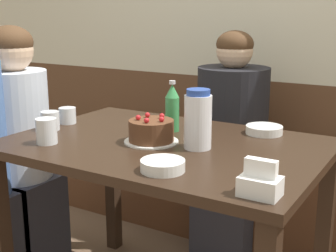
{
  "coord_description": "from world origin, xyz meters",
  "views": [
    {
      "loc": [
        0.9,
        -1.47,
        1.25
      ],
      "look_at": [
        -0.02,
        0.05,
        0.81
      ],
      "focal_mm": 50.0,
      "sensor_mm": 36.0,
      "label": 1
    }
  ],
  "objects_px": {
    "birthday_cake": "(151,131)",
    "person_teal_shirt": "(19,154)",
    "bowl_rice_small": "(163,165)",
    "soju_bottle": "(172,107)",
    "bowl_soup_white": "(264,130)",
    "glass_tumbler_short": "(50,121)",
    "water_pitcher": "(198,120)",
    "glass_water_tall": "(46,131)",
    "glass_shot_small": "(68,115)",
    "person_grey_tee": "(231,148)",
    "bench_seat": "(242,197)",
    "napkin_holder": "(260,183)"
  },
  "relations": [
    {
      "from": "glass_shot_small",
      "to": "person_teal_shirt",
      "type": "xyz_separation_m",
      "value": [
        -0.32,
        -0.01,
        -0.23
      ]
    },
    {
      "from": "birthday_cake",
      "to": "glass_shot_small",
      "type": "xyz_separation_m",
      "value": [
        -0.49,
        0.07,
        -0.01
      ]
    },
    {
      "from": "bowl_soup_white",
      "to": "bowl_rice_small",
      "type": "distance_m",
      "value": 0.61
    },
    {
      "from": "glass_tumbler_short",
      "to": "person_grey_tee",
      "type": "xyz_separation_m",
      "value": [
        0.5,
        0.76,
        -0.24
      ]
    },
    {
      "from": "glass_shot_small",
      "to": "birthday_cake",
      "type": "bearing_deg",
      "value": -7.68
    },
    {
      "from": "person_grey_tee",
      "to": "glass_shot_small",
      "type": "bearing_deg",
      "value": -39.28
    },
    {
      "from": "person_grey_tee",
      "to": "person_teal_shirt",
      "type": "bearing_deg",
      "value": -52.48
    },
    {
      "from": "glass_tumbler_short",
      "to": "glass_water_tall",
      "type": "bearing_deg",
      "value": -48.94
    },
    {
      "from": "glass_water_tall",
      "to": "person_grey_tee",
      "type": "xyz_separation_m",
      "value": [
        0.36,
        0.92,
        -0.25
      ]
    },
    {
      "from": "bench_seat",
      "to": "bowl_rice_small",
      "type": "xyz_separation_m",
      "value": [
        0.17,
        -1.12,
        0.54
      ]
    },
    {
      "from": "napkin_holder",
      "to": "person_grey_tee",
      "type": "relative_size",
      "value": 0.1
    },
    {
      "from": "birthday_cake",
      "to": "glass_water_tall",
      "type": "bearing_deg",
      "value": -146.7
    },
    {
      "from": "birthday_cake",
      "to": "glass_tumbler_short",
      "type": "relative_size",
      "value": 2.65
    },
    {
      "from": "person_grey_tee",
      "to": "bowl_soup_white",
      "type": "bearing_deg",
      "value": 39.21
    },
    {
      "from": "water_pitcher",
      "to": "bowl_soup_white",
      "type": "height_order",
      "value": "water_pitcher"
    },
    {
      "from": "soju_bottle",
      "to": "glass_tumbler_short",
      "type": "bearing_deg",
      "value": -151.02
    },
    {
      "from": "water_pitcher",
      "to": "person_grey_tee",
      "type": "distance_m",
      "value": 0.76
    },
    {
      "from": "birthday_cake",
      "to": "glass_water_tall",
      "type": "height_order",
      "value": "birthday_cake"
    },
    {
      "from": "napkin_holder",
      "to": "glass_shot_small",
      "type": "relative_size",
      "value": 1.46
    },
    {
      "from": "water_pitcher",
      "to": "glass_shot_small",
      "type": "bearing_deg",
      "value": 176.23
    },
    {
      "from": "bowl_soup_white",
      "to": "water_pitcher",
      "type": "bearing_deg",
      "value": -113.42
    },
    {
      "from": "bench_seat",
      "to": "glass_water_tall",
      "type": "relative_size",
      "value": 24.25
    },
    {
      "from": "birthday_cake",
      "to": "glass_water_tall",
      "type": "distance_m",
      "value": 0.4
    },
    {
      "from": "birthday_cake",
      "to": "bowl_rice_small",
      "type": "distance_m",
      "value": 0.33
    },
    {
      "from": "glass_water_tall",
      "to": "soju_bottle",
      "type": "bearing_deg",
      "value": 52.55
    },
    {
      "from": "napkin_holder",
      "to": "person_teal_shirt",
      "type": "xyz_separation_m",
      "value": [
        -1.35,
        0.35,
        -0.23
      ]
    },
    {
      "from": "bench_seat",
      "to": "soju_bottle",
      "type": "height_order",
      "value": "soju_bottle"
    },
    {
      "from": "glass_water_tall",
      "to": "person_teal_shirt",
      "type": "distance_m",
      "value": 0.6
    },
    {
      "from": "water_pitcher",
      "to": "person_teal_shirt",
      "type": "distance_m",
      "value": 1.04
    },
    {
      "from": "glass_water_tall",
      "to": "glass_tumbler_short",
      "type": "xyz_separation_m",
      "value": [
        -0.14,
        0.16,
        -0.01
      ]
    },
    {
      "from": "soju_bottle",
      "to": "bowl_rice_small",
      "type": "bearing_deg",
      "value": -62.94
    },
    {
      "from": "water_pitcher",
      "to": "napkin_holder",
      "type": "height_order",
      "value": "water_pitcher"
    },
    {
      "from": "soju_bottle",
      "to": "glass_tumbler_short",
      "type": "xyz_separation_m",
      "value": [
        -0.45,
        -0.25,
        -0.06
      ]
    },
    {
      "from": "glass_water_tall",
      "to": "person_grey_tee",
      "type": "bearing_deg",
      "value": 68.39
    },
    {
      "from": "bowl_rice_small",
      "to": "glass_water_tall",
      "type": "bearing_deg",
      "value": 175.83
    },
    {
      "from": "person_grey_tee",
      "to": "bench_seat",
      "type": "bearing_deg",
      "value": 176.54
    },
    {
      "from": "bowl_soup_white",
      "to": "person_teal_shirt",
      "type": "xyz_separation_m",
      "value": [
        -1.14,
        -0.29,
        -0.21
      ]
    },
    {
      "from": "bowl_soup_white",
      "to": "glass_tumbler_short",
      "type": "bearing_deg",
      "value": -153.17
    },
    {
      "from": "person_teal_shirt",
      "to": "soju_bottle",
      "type": "bearing_deg",
      "value": 9.7
    },
    {
      "from": "person_teal_shirt",
      "to": "person_grey_tee",
      "type": "bearing_deg",
      "value": 37.52
    },
    {
      "from": "water_pitcher",
      "to": "bowl_rice_small",
      "type": "height_order",
      "value": "water_pitcher"
    },
    {
      "from": "glass_shot_small",
      "to": "person_grey_tee",
      "type": "bearing_deg",
      "value": 50.72
    },
    {
      "from": "glass_water_tall",
      "to": "person_grey_tee",
      "type": "height_order",
      "value": "person_grey_tee"
    },
    {
      "from": "bowl_soup_white",
      "to": "glass_shot_small",
      "type": "relative_size",
      "value": 1.99
    },
    {
      "from": "bowl_rice_small",
      "to": "soju_bottle",
      "type": "bearing_deg",
      "value": 117.06
    },
    {
      "from": "water_pitcher",
      "to": "person_teal_shirt",
      "type": "xyz_separation_m",
      "value": [
        -1.0,
        0.03,
        -0.3
      ]
    },
    {
      "from": "bench_seat",
      "to": "person_grey_tee",
      "type": "bearing_deg",
      "value": -93.46
    },
    {
      "from": "glass_water_tall",
      "to": "person_grey_tee",
      "type": "relative_size",
      "value": 0.08
    },
    {
      "from": "water_pitcher",
      "to": "napkin_holder",
      "type": "distance_m",
      "value": 0.48
    },
    {
      "from": "birthday_cake",
      "to": "person_teal_shirt",
      "type": "bearing_deg",
      "value": 176.16
    }
  ]
}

